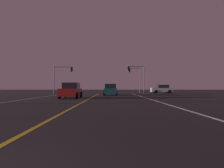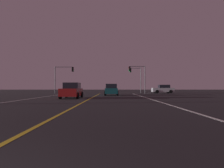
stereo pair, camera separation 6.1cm
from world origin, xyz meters
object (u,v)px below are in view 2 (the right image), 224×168
at_px(traffic_light_near_left, 63,73).
at_px(traffic_light_far_right, 134,75).
at_px(car_oncoming, 71,91).
at_px(traffic_light_near_right, 136,73).
at_px(car_ahead_far, 110,90).
at_px(car_crossing_side, 162,89).

relative_size(traffic_light_near_left, traffic_light_far_right, 0.95).
height_order(car_oncoming, traffic_light_near_right, traffic_light_near_right).
height_order(car_ahead_far, traffic_light_near_left, traffic_light_near_left).
bearing_deg(traffic_light_near_right, traffic_light_near_left, 0.00).
bearing_deg(traffic_light_far_right, car_oncoming, 66.08).
distance_m(traffic_light_near_left, traffic_light_far_right, 15.31).
height_order(car_crossing_side, car_ahead_far, same).
height_order(car_crossing_side, traffic_light_near_left, traffic_light_near_left).
distance_m(traffic_light_near_right, traffic_light_far_right, 5.51).
bearing_deg(car_oncoming, traffic_light_near_left, -163.63).
distance_m(car_crossing_side, traffic_light_near_left, 19.79).
bearing_deg(car_ahead_far, car_crossing_side, -45.30).
height_order(car_oncoming, car_ahead_far, same).
bearing_deg(car_crossing_side, traffic_light_far_right, -33.71).
xyz_separation_m(car_oncoming, car_ahead_far, (4.31, 7.82, 0.00)).
xyz_separation_m(traffic_light_near_right, traffic_light_near_left, (-13.91, -0.00, -0.06)).
xyz_separation_m(car_oncoming, traffic_light_far_right, (9.57, 21.57, 3.18)).
bearing_deg(car_oncoming, traffic_light_near_right, 150.24).
height_order(car_crossing_side, traffic_light_near_right, traffic_light_near_right).
height_order(traffic_light_near_left, traffic_light_far_right, traffic_light_far_right).
height_order(car_crossing_side, traffic_light_far_right, traffic_light_far_right).
bearing_deg(traffic_light_near_right, traffic_light_far_right, -93.93).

